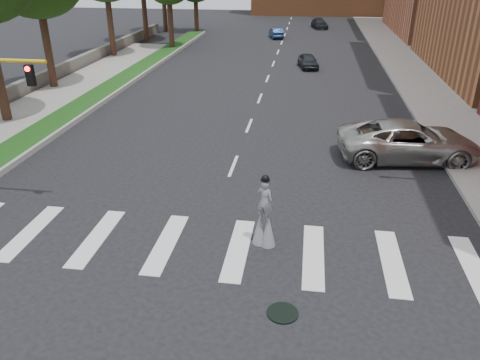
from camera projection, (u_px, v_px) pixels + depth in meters
ground_plane at (195, 263)px, 15.40m from camera, size 160.00×160.00×0.00m
grass_median at (106, 91)px, 34.69m from camera, size 2.00×60.00×0.25m
median_curb at (119, 91)px, 34.54m from camera, size 0.20×60.00×0.28m
sidewalk_right at (428, 86)px, 36.04m from camera, size 5.00×90.00×0.18m
stone_wall at (49, 76)px, 37.00m from camera, size 0.50×56.00×1.10m
manhole at (282, 313)px, 13.21m from camera, size 0.90×0.90×0.04m
stilt_performer at (264, 219)px, 16.01m from camera, size 0.82×0.62×2.67m
suv_crossing at (409, 141)px, 22.90m from camera, size 7.11×3.83×1.90m
car_near at (308, 61)px, 42.05m from camera, size 2.19×3.85×1.23m
car_mid at (276, 33)px, 57.61m from camera, size 2.18×3.93×1.23m
car_far at (319, 24)px, 65.27m from camera, size 2.62×4.58×1.25m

